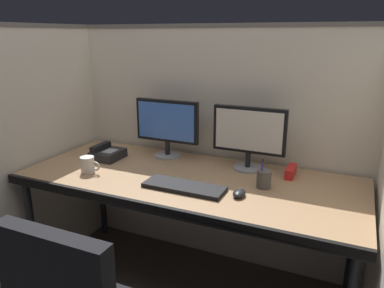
# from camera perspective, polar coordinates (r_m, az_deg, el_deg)

# --- Properties ---
(cubicle_partition_rear) EXTENTS (2.21, 0.06, 1.57)m
(cubicle_partition_rear) POSITION_cam_1_polar(r_m,az_deg,el_deg) (2.46, 3.78, -0.51)
(cubicle_partition_rear) COLOR beige
(cubicle_partition_rear) RESTS_ON ground
(cubicle_partition_left) EXTENTS (0.06, 1.41, 1.57)m
(cubicle_partition_left) POSITION_cam_1_polar(r_m,az_deg,el_deg) (2.56, -22.25, -1.05)
(cubicle_partition_left) COLOR beige
(cubicle_partition_left) RESTS_ON ground
(desk) EXTENTS (1.90, 0.80, 0.74)m
(desk) POSITION_cam_1_polar(r_m,az_deg,el_deg) (2.10, -0.71, -6.47)
(desk) COLOR #997551
(desk) RESTS_ON ground
(monitor_left) EXTENTS (0.43, 0.17, 0.37)m
(monitor_left) POSITION_cam_1_polar(r_m,az_deg,el_deg) (2.37, -3.88, 3.03)
(monitor_left) COLOR gray
(monitor_left) RESTS_ON desk
(monitor_right) EXTENTS (0.43, 0.17, 0.37)m
(monitor_right) POSITION_cam_1_polar(r_m,az_deg,el_deg) (2.17, 8.79, 1.53)
(monitor_right) COLOR gray
(monitor_right) RESTS_ON desk
(keyboard_main) EXTENTS (0.43, 0.15, 0.02)m
(keyboard_main) POSITION_cam_1_polar(r_m,az_deg,el_deg) (1.93, -1.22, -6.62)
(keyboard_main) COLOR black
(keyboard_main) RESTS_ON desk
(computer_mouse) EXTENTS (0.06, 0.10, 0.04)m
(computer_mouse) POSITION_cam_1_polar(r_m,az_deg,el_deg) (1.86, 7.30, -7.53)
(computer_mouse) COLOR black
(computer_mouse) RESTS_ON desk
(desk_phone) EXTENTS (0.17, 0.19, 0.09)m
(desk_phone) POSITION_cam_1_polar(r_m,az_deg,el_deg) (2.44, -12.96, -1.44)
(desk_phone) COLOR black
(desk_phone) RESTS_ON desk
(pen_cup) EXTENTS (0.08, 0.08, 0.16)m
(pen_cup) POSITION_cam_1_polar(r_m,az_deg,el_deg) (1.97, 11.02, -5.29)
(pen_cup) COLOR #4C4742
(pen_cup) RESTS_ON desk
(red_stapler) EXTENTS (0.04, 0.15, 0.06)m
(red_stapler) POSITION_cam_1_polar(r_m,az_deg,el_deg) (2.16, 14.98, -4.11)
(red_stapler) COLOR red
(red_stapler) RESTS_ON desk
(coffee_mug) EXTENTS (0.13, 0.08, 0.09)m
(coffee_mug) POSITION_cam_1_polar(r_m,az_deg,el_deg) (2.22, -15.75, -3.11)
(coffee_mug) COLOR silver
(coffee_mug) RESTS_ON desk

